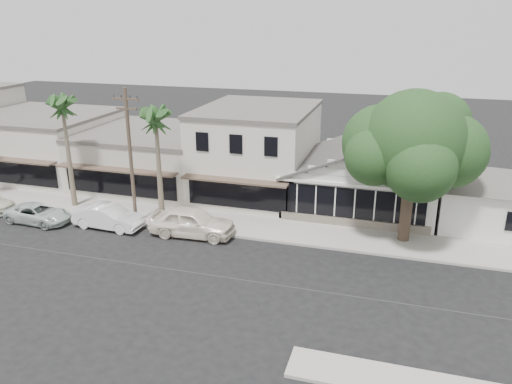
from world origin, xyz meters
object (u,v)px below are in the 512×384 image
(car_1, at_px, (108,217))
(car_2, at_px, (38,214))
(car_0, at_px, (192,222))
(utility_pole, at_px, (130,154))
(shade_tree, at_px, (412,143))

(car_1, distance_m, car_2, 5.03)
(car_0, bearing_deg, car_2, 92.36)
(utility_pole, bearing_deg, car_2, -165.44)
(car_1, relative_size, shade_tree, 0.50)
(utility_pole, relative_size, car_1, 1.94)
(utility_pole, distance_m, car_0, 5.89)
(car_1, xyz_separation_m, car_2, (-5.00, -0.52, -0.14))
(utility_pole, distance_m, shade_tree, 17.31)
(car_1, relative_size, car_2, 1.03)
(car_0, relative_size, car_2, 1.19)
(car_1, height_order, shade_tree, shade_tree)
(car_0, distance_m, car_2, 10.78)
(car_2, relative_size, shade_tree, 0.48)
(utility_pole, bearing_deg, shade_tree, 7.97)
(utility_pole, relative_size, car_2, 2.00)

